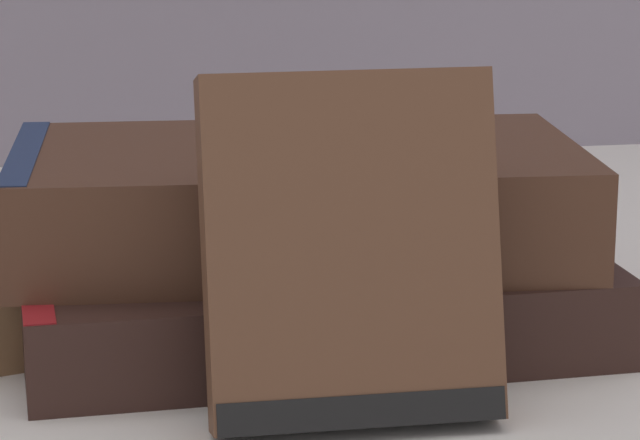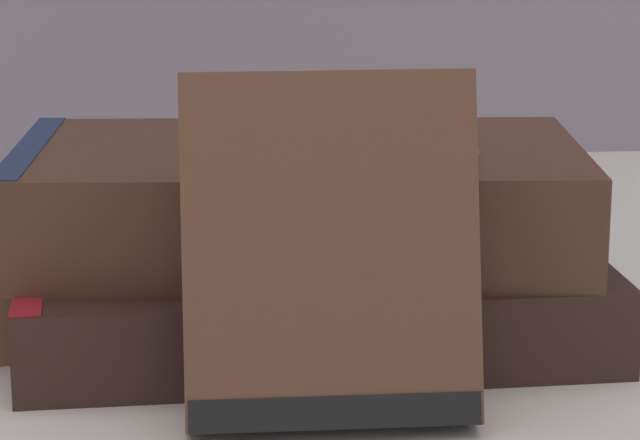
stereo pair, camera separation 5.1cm
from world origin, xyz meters
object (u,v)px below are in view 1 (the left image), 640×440
book_flat_top (284,200)px  pocket_watch (419,149)px  book_flat_bottom (299,298)px  book_leaning_front (351,263)px

book_flat_top → pocket_watch: bearing=-24.8°
book_flat_bottom → pocket_watch: (0.05, -0.02, 0.07)m
book_flat_bottom → book_flat_top: (-0.00, 0.01, 0.04)m
book_flat_top → pocket_watch: size_ratio=4.62×
book_flat_top → book_leaning_front: (0.01, -0.10, 0.00)m
pocket_watch → book_flat_top: bearing=151.2°
book_flat_bottom → book_leaning_front: size_ratio=1.94×
book_leaning_front → pocket_watch: bearing=59.7°
book_flat_top → book_flat_bottom: bearing=-60.1°
book_flat_bottom → book_leaning_front: book_leaning_front is taller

